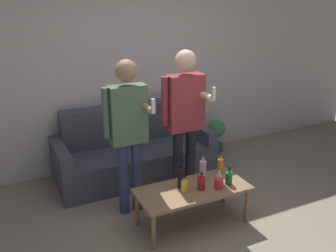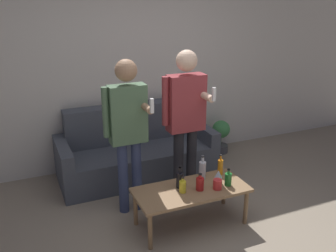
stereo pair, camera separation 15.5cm
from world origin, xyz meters
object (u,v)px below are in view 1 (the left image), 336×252
couch (133,152)px  person_standing_right (185,113)px  coffee_table (193,192)px  person_standing_left (128,125)px  bottle_orange (184,186)px

couch → person_standing_right: size_ratio=1.16×
coffee_table → person_standing_right: bearing=71.0°
couch → coffee_table: (0.14, -1.32, 0.06)m
person_standing_left → person_standing_right: person_standing_right is taller
bottle_orange → person_standing_right: size_ratio=0.10×
coffee_table → person_standing_left: size_ratio=0.69×
bottle_orange → person_standing_right: bearing=62.6°
person_standing_left → person_standing_right: (0.67, 0.04, 0.02)m
coffee_table → person_standing_right: (0.19, 0.54, 0.65)m
bottle_orange → person_standing_left: 0.83m
couch → bottle_orange: 1.36m
bottle_orange → couch: bearing=91.5°
coffee_table → bottle_orange: bearing=-165.7°
person_standing_left → person_standing_right: size_ratio=0.97×
bottle_orange → coffee_table: bearing=14.3°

